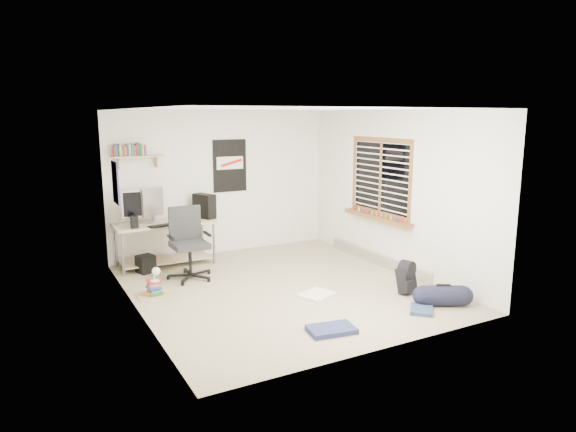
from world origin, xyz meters
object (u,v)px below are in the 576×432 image
backpack (406,280)px  desk (165,244)px  duffel_bag (443,295)px  book_stack (153,285)px  office_chair (190,247)px

backpack → desk: bearing=112.1°
duffel_bag → desk: bearing=155.8°
backpack → duffel_bag: 0.59m
backpack → book_stack: (-3.09, 1.58, -0.05)m
office_chair → backpack: office_chair is taller
desk → backpack: size_ratio=4.49×
office_chair → book_stack: (-0.68, -0.48, -0.34)m
office_chair → backpack: size_ratio=3.09×
duffel_bag → book_stack: bearing=174.6°
duffel_bag → backpack: bearing=129.1°
office_chair → book_stack: bearing=-142.6°
backpack → office_chair: bearing=120.6°
desk → book_stack: desk is taller
office_chair → book_stack: 0.90m
office_chair → duffel_bag: bearing=-43.9°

